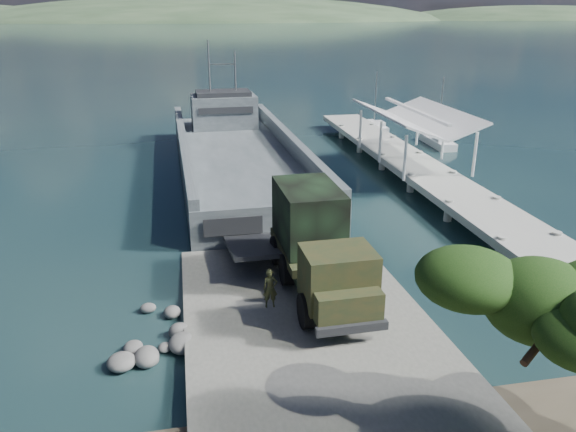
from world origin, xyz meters
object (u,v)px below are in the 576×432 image
Objects in this scene: landing_craft at (238,163)px; sailboat_far at (374,127)px; soldier at (270,297)px; pier at (417,160)px; sailboat_near at (438,142)px; military_truck at (317,243)px.

sailboat_far is (16.29, 13.98, -0.52)m from landing_craft.
landing_craft is at bearing -139.31° from sailboat_far.
soldier is at bearing -94.07° from landing_craft.
pier is 14.01m from landing_craft.
sailboat_near is (6.59, 10.16, -1.24)m from pier.
sailboat_far reaches higher than military_truck.
sailboat_far is at bearing 80.68° from pier.
landing_craft is 5.37× the size of sailboat_near.
sailboat_near reaches higher than pier.
sailboat_near is at bearing 14.93° from landing_craft.
pier is 6.60× the size of sailboat_near.
pier is at bearing -19.62° from landing_craft.
pier is 6.89× the size of sailboat_far.
sailboat_far reaches higher than pier.
sailboat_far is at bearing 39.43° from landing_craft.
landing_craft is 20.68m from sailboat_near.
pier is 4.70× the size of military_truck.
sailboat_near is 8.97m from sailboat_far.
military_truck is 5.60× the size of soldier.
pier is 1.23× the size of landing_craft.
pier reaches higher than military_truck.
landing_craft reaches higher than sailboat_near.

